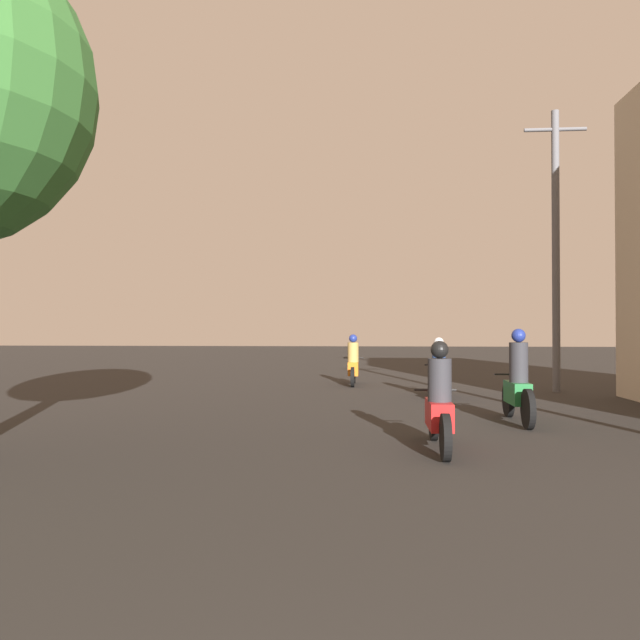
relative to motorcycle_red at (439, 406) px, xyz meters
The scene contains 5 objects.
motorcycle_red is the anchor object (origin of this frame).
motorcycle_green 3.07m from the motorcycle_red, 57.61° to the left, with size 0.60×2.14×1.65m.
motorcycle_blue 6.78m from the motorcycle_red, 83.92° to the left, with size 0.60×1.94×1.45m.
motorcycle_orange 9.88m from the motorcycle_red, 98.40° to the left, with size 0.60×1.89×1.50m.
utility_pole_far 9.69m from the motorcycle_red, 64.42° to the left, with size 1.60×0.20×7.42m.
Camera 1 is at (-0.41, -0.33, 1.64)m, focal length 35.00 mm.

